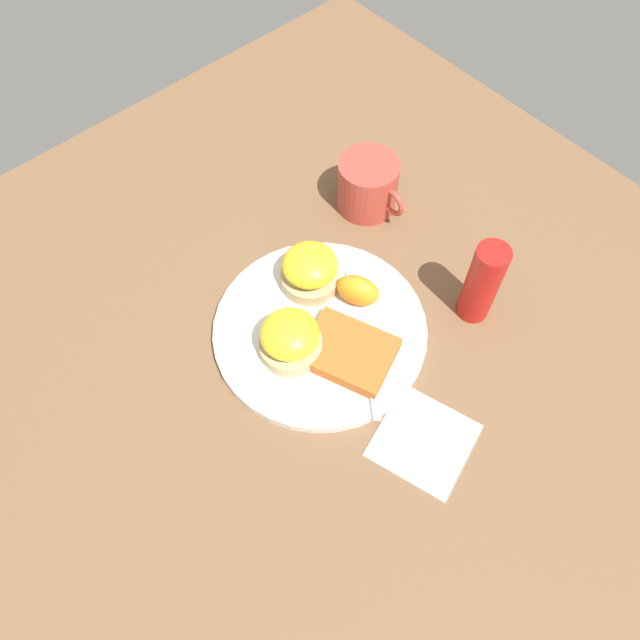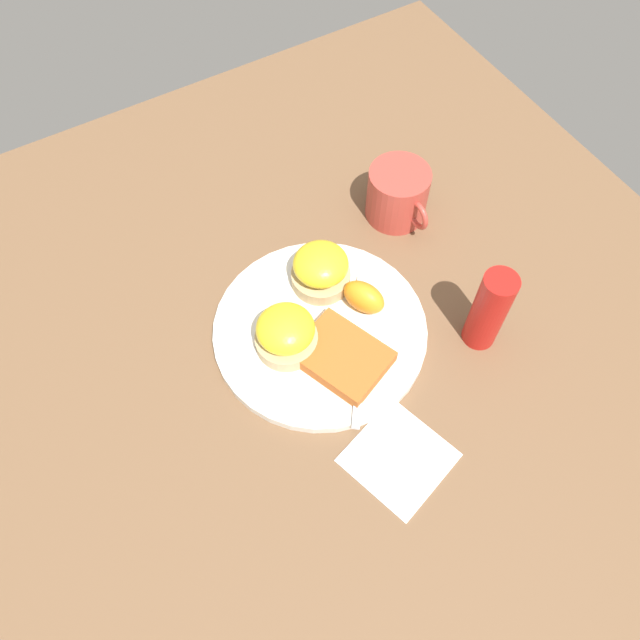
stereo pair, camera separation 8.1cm
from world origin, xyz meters
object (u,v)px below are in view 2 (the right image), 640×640
fork (362,337)px  condiment_bottle (489,310)px  orange_wedge (366,299)px  cup (398,194)px  sandwich_benedict_right (287,335)px  hashbrown_patty (341,358)px  sandwich_benedict_left (321,269)px

fork → condiment_bottle: (0.07, 0.14, 0.05)m
orange_wedge → cup: bearing=133.0°
sandwich_benedict_right → orange_wedge: 0.12m
hashbrown_patty → condiment_bottle: condiment_bottle is taller
hashbrown_patty → sandwich_benedict_left: bearing=161.1°
condiment_bottle → sandwich_benedict_right: bearing=-115.2°
sandwich_benedict_left → sandwich_benedict_right: bearing=-53.2°
sandwich_benedict_left → condiment_bottle: 0.23m
cup → condiment_bottle: condiment_bottle is taller
hashbrown_patty → sandwich_benedict_right: bearing=-138.3°
sandwich_benedict_left → hashbrown_patty: (0.12, -0.04, -0.02)m
orange_wedge → cup: 0.19m
fork → condiment_bottle: 0.17m
sandwich_benedict_right → fork: sandwich_benedict_right is taller
orange_wedge → condiment_bottle: size_ratio=0.46×
sandwich_benedict_left → orange_wedge: sandwich_benedict_left is taller
sandwich_benedict_left → fork: size_ratio=0.43×
sandwich_benedict_left → hashbrown_patty: size_ratio=0.73×
fork → cup: 0.23m
sandwich_benedict_left → cup: bearing=109.8°
sandwich_benedict_right → condiment_bottle: 0.26m
orange_wedge → cup: (-0.13, 0.14, 0.01)m
condiment_bottle → hashbrown_patty: bearing=-106.8°
fork → condiment_bottle: condiment_bottle is taller
sandwich_benedict_left → fork: bearing=0.4°
sandwich_benedict_right → condiment_bottle: condiment_bottle is taller
hashbrown_patty → orange_wedge: (-0.05, 0.07, 0.01)m
sandwich_benedict_left → orange_wedge: size_ratio=1.36×
sandwich_benedict_right → fork: bearing=66.5°
orange_wedge → hashbrown_patty: bearing=-53.4°
hashbrown_patty → condiment_bottle: 0.20m
fork → cup: size_ratio=1.62×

